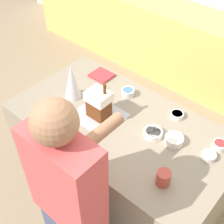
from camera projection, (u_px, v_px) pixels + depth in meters
The scene contains 16 objects.
ground_plane at pixel (119, 190), 3.02m from camera, with size 12.00×12.00×0.00m, color gray.
back_cabinet_block at pixel (223, 63), 3.76m from camera, with size 6.00×0.60×0.95m.
kitchen_island at pixel (120, 160), 2.71m from camera, with size 1.76×0.96×0.91m.
baking_tray at pixel (99, 116), 2.45m from camera, with size 0.37×0.33×0.01m.
gingerbread_house at pixel (99, 103), 2.37m from camera, with size 0.18×0.15×0.32m.
decorative_tree at pixel (72, 82), 2.53m from camera, with size 0.14×0.14×0.31m.
candy_bowl_behind_tray at pixel (209, 156), 2.13m from camera, with size 0.10×0.10×0.04m.
candy_bowl_beside_tree at pixel (177, 115), 2.43m from camera, with size 0.10×0.10×0.04m.
candy_bowl_front_corner at pixel (94, 93), 2.62m from camera, with size 0.09×0.09×0.05m.
candy_bowl_far_right at pixel (128, 92), 2.62m from camera, with size 0.11×0.11×0.05m.
candy_bowl_near_tray_right at pixel (153, 133), 2.28m from camera, with size 0.14×0.14×0.05m.
candy_bowl_near_tray_left at pixel (219, 145), 2.19m from camera, with size 0.10×0.10×0.05m.
candy_bowl_far_left at pixel (174, 140), 2.23m from camera, with size 0.14×0.14×0.05m.
cookbook at pixel (102, 75), 2.83m from camera, with size 0.19×0.17×0.02m.
mug at pixel (163, 178), 1.96m from camera, with size 0.09×0.09×0.10m.
person at pixel (70, 207), 1.89m from camera, with size 0.46×0.57×1.74m.
Camera 1 is at (1.07, -1.33, 2.61)m, focal length 50.00 mm.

